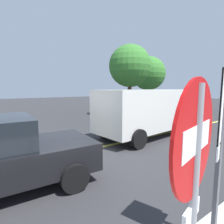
# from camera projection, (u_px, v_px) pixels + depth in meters

# --- Properties ---
(ground_plane) EXTENTS (80.00, 80.00, 0.00)m
(ground_plane) POSITION_uv_depth(u_px,v_px,m) (64.00, 155.00, 6.31)
(ground_plane) COLOR #2D2D30
(lane_marking_centre) EXTENTS (28.00, 0.16, 0.01)m
(lane_marking_centre) POSITION_uv_depth(u_px,v_px,m) (130.00, 141.00, 8.05)
(lane_marking_centre) COLOR #E0D14C
(stop_sign) EXTENTS (0.74, 0.20, 2.34)m
(stop_sign) POSITION_uv_depth(u_px,v_px,m) (192.00, 193.00, 1.20)
(stop_sign) COLOR gray
(stop_sign) RESTS_ON ground_plane
(speed_limit_sign) EXTENTS (0.52, 0.18, 2.52)m
(speed_limit_sign) POSITION_uv_depth(u_px,v_px,m) (221.00, 126.00, 2.53)
(speed_limit_sign) COLOR #4C4C51
(speed_limit_sign) RESTS_ON ground_plane
(white_van) EXTENTS (5.34, 2.59, 2.20)m
(white_van) POSITION_uv_depth(u_px,v_px,m) (147.00, 110.00, 8.72)
(white_van) COLOR silver
(white_van) RESTS_ON ground_plane
(tree_left_verge) EXTENTS (3.37, 3.37, 5.72)m
(tree_left_verge) POSITION_uv_depth(u_px,v_px,m) (130.00, 66.00, 14.87)
(tree_left_verge) COLOR #513823
(tree_left_verge) RESTS_ON ground_plane
(tree_centre_verge) EXTENTS (3.59, 3.59, 5.64)m
(tree_centre_verge) POSITION_uv_depth(u_px,v_px,m) (149.00, 74.00, 19.97)
(tree_centre_verge) COLOR #513823
(tree_centre_verge) RESTS_ON ground_plane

